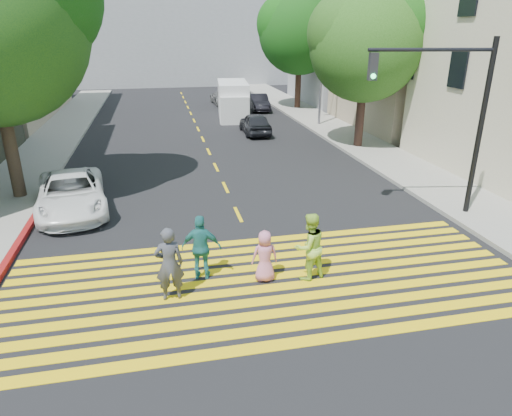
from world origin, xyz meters
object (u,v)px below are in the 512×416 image
object	(u,v)px
pedestrian_man	(169,264)
silver_car	(223,97)
tree_right_far	(301,28)
dark_car_parked	(259,102)
pedestrian_extra	(201,248)
dark_car_near	(255,123)
traffic_signal	(451,105)
white_sedan	(71,193)
pedestrian_child	(265,256)
pedestrian_woman	(309,247)
tree_right_near	(368,38)
white_van	(233,101)

from	to	relation	value
pedestrian_man	silver_car	size ratio (longest dim) A/B	0.44
tree_right_far	silver_car	xyz separation A→B (m)	(-5.61, 3.79, -5.53)
silver_car	dark_car_parked	distance (m)	4.41
pedestrian_extra	dark_car_parked	bearing A→B (deg)	-92.74
pedestrian_man	dark_car_near	world-z (taller)	pedestrian_man
traffic_signal	silver_car	bearing A→B (deg)	107.96
pedestrian_man	pedestrian_extra	size ratio (longest dim) A/B	1.07
silver_car	traffic_signal	bearing A→B (deg)	94.76
white_sedan	pedestrian_child	bearing A→B (deg)	-56.17
pedestrian_extra	dark_car_parked	xyz separation A→B (m)	(7.11, 25.33, -0.24)
dark_car_parked	traffic_signal	size ratio (longest dim) A/B	0.65
pedestrian_man	dark_car_parked	xyz separation A→B (m)	(7.95, 26.18, -0.31)
pedestrian_man	white_sedan	size ratio (longest dim) A/B	0.38
pedestrian_woman	silver_car	bearing A→B (deg)	-111.19
white_sedan	dark_car_parked	size ratio (longest dim) A/B	1.28
pedestrian_child	dark_car_parked	size ratio (longest dim) A/B	0.36
pedestrian_man	white_sedan	bearing A→B (deg)	-67.02
tree_right_far	tree_right_near	bearing A→B (deg)	-92.40
tree_right_near	white_sedan	world-z (taller)	tree_right_near
pedestrian_woman	pedestrian_child	size ratio (longest dim) A/B	1.31
dark_car_near	silver_car	world-z (taller)	dark_car_near
dark_car_parked	traffic_signal	xyz separation A→B (m)	(1.28, -22.76, 3.18)
tree_right_far	dark_car_near	xyz separation A→B (m)	(-5.37, -8.42, -5.49)
pedestrian_woman	white_sedan	xyz separation A→B (m)	(-6.73, 6.22, -0.22)
pedestrian_woman	white_sedan	distance (m)	9.17
tree_right_far	dark_car_near	bearing A→B (deg)	-122.55
dark_car_parked	tree_right_near	bearing A→B (deg)	-74.29
dark_car_near	white_van	xyz separation A→B (m)	(-0.45, 5.53, 0.56)
white_sedan	dark_car_near	xyz separation A→B (m)	(9.04, 11.24, -0.02)
white_sedan	pedestrian_woman	bearing A→B (deg)	-51.44
tree_right_near	white_sedan	bearing A→B (deg)	-154.67
pedestrian_man	pedestrian_woman	bearing A→B (deg)	-179.17
dark_car_near	traffic_signal	world-z (taller)	traffic_signal
pedestrian_man	white_van	distance (m)	23.86
tree_right_far	white_van	world-z (taller)	tree_right_far
tree_right_near	traffic_signal	xyz separation A→B (m)	(-1.44, -9.62, -1.83)
white_sedan	pedestrian_extra	bearing A→B (deg)	-63.08
traffic_signal	white_sedan	bearing A→B (deg)	176.37
pedestrian_child	pedestrian_extra	size ratio (longest dim) A/B	0.79
dark_car_parked	traffic_signal	world-z (taller)	traffic_signal
white_sedan	dark_car_parked	world-z (taller)	white_sedan
white_van	pedestrian_extra	bearing A→B (deg)	-94.96
silver_car	white_van	bearing A→B (deg)	85.15
tree_right_far	white_sedan	xyz separation A→B (m)	(-14.41, -19.66, -5.46)
white_van	traffic_signal	distance (m)	20.35
tree_right_near	tree_right_far	xyz separation A→B (m)	(0.55, 13.09, 0.50)
tree_right_near	silver_car	size ratio (longest dim) A/B	1.97
pedestrian_extra	silver_car	size ratio (longest dim) A/B	0.41
pedestrian_extra	dark_car_parked	distance (m)	26.31
dark_car_parked	dark_car_near	bearing A→B (deg)	-99.96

